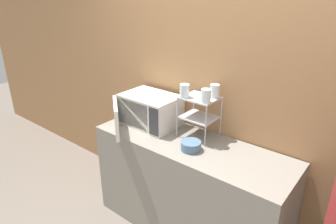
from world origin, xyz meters
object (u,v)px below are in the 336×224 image
(dish_rack, at_px, (199,109))
(glass_back_right, at_px, (215,91))
(microwave, at_px, (148,110))
(glass_front_left, at_px, (185,91))
(glass_front_right, at_px, (206,96))
(bowl, at_px, (191,146))

(dish_rack, height_order, glass_back_right, glass_back_right)
(microwave, xyz_separation_m, glass_front_left, (0.39, 0.01, 0.27))
(glass_front_right, bearing_deg, dish_rack, 143.05)
(microwave, relative_size, glass_back_right, 5.85)
(bowl, bearing_deg, glass_front_right, 83.89)
(dish_rack, bearing_deg, microwave, -169.83)
(glass_back_right, bearing_deg, glass_front_left, -142.48)
(microwave, relative_size, bowl, 4.02)
(microwave, relative_size, glass_front_left, 5.85)
(glass_front_left, bearing_deg, glass_back_right, 37.52)
(glass_front_left, bearing_deg, microwave, -178.60)
(microwave, height_order, glass_back_right, glass_back_right)
(glass_front_right, distance_m, bowl, 0.41)
(microwave, xyz_separation_m, bowl, (0.58, -0.14, -0.11))
(dish_rack, relative_size, glass_back_right, 3.25)
(microwave, relative_size, dish_rack, 1.80)
(microwave, height_order, glass_front_right, glass_front_right)
(dish_rack, xyz_separation_m, glass_back_right, (0.09, 0.07, 0.15))
(dish_rack, distance_m, glass_back_right, 0.19)
(microwave, distance_m, glass_front_right, 0.65)
(dish_rack, relative_size, bowl, 2.23)
(bowl, bearing_deg, dish_rack, 109.75)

